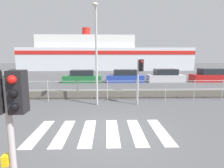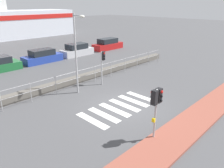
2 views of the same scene
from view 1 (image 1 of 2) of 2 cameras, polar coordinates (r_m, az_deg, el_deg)
name	(u,v)px [view 1 (image 1 of 2)]	position (r m, az deg, el deg)	size (l,w,h in m)	color
ground_plane	(108,132)	(6.73, -1.23, -15.36)	(160.00, 160.00, 0.00)	#4C4C4F
crosswalk	(100,132)	(6.74, -3.83, -15.33)	(4.95, 2.40, 0.01)	silver
seawall	(107,94)	(11.95, -1.55, -3.31)	(24.75, 0.55, 0.53)	#605B54
harbor_fence	(107,87)	(10.97, -1.54, -1.14)	(22.31, 0.04, 1.35)	#B2B2B5
traffic_light_near	(8,106)	(3.25, -30.84, -6.07)	(0.58, 0.41, 2.55)	#B2B2B5
traffic_light_far	(140,72)	(10.13, 9.11, 4.00)	(0.34, 0.32, 2.64)	#B2B2B5
streetlamp	(96,44)	(9.77, -5.21, 12.84)	(0.32, 1.11, 5.52)	#B2B2B5
ferry_boat	(103,56)	(40.27, -3.11, 9.22)	(37.13, 7.81, 9.25)	silver
parked_car_green	(83,77)	(19.95, -9.58, 2.31)	(4.19, 1.87, 1.37)	#1E6633
parked_car_blue	(125,77)	(19.88, 4.17, 2.44)	(4.18, 1.71, 1.41)	#233D9E
parked_car_silver	(165,76)	(20.89, 17.03, 2.44)	(4.08, 1.75, 1.46)	#BCBCC1
parked_car_red	(211,76)	(23.19, 29.68, 2.30)	(4.51, 1.73, 1.50)	#B21919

